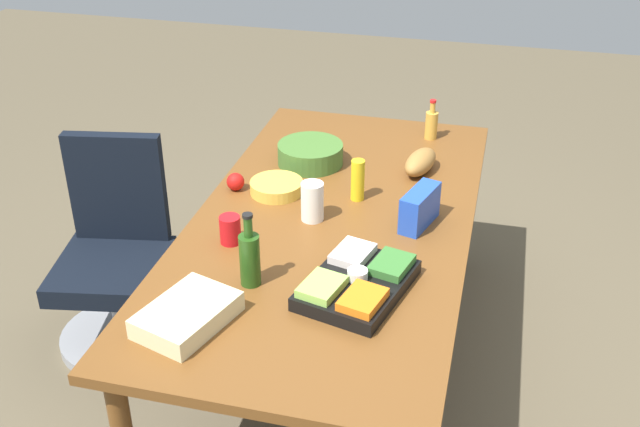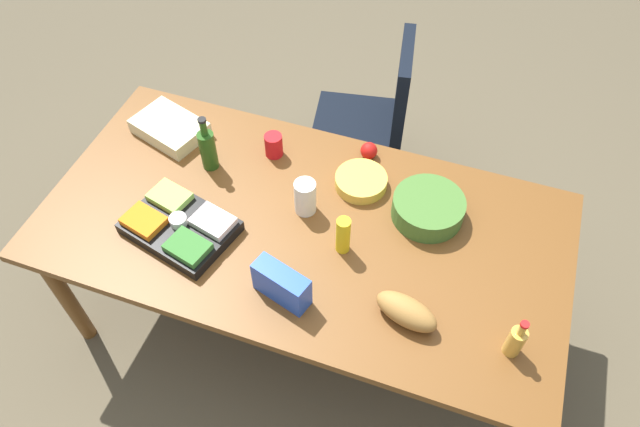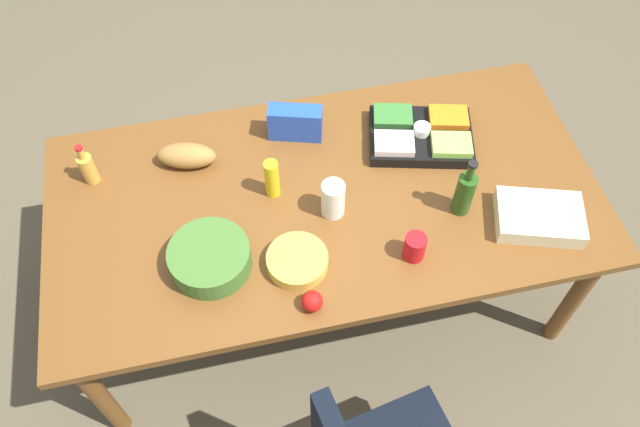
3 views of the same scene
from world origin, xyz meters
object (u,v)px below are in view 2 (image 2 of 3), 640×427
(mayo_jar, at_px, (305,197))
(veggie_tray, at_px, (180,225))
(sheet_cake, at_px, (170,128))
(salad_bowl, at_px, (428,208))
(office_chair, at_px, (367,135))
(wine_bottle, at_px, (208,149))
(conference_table, at_px, (303,234))
(chip_bag_blue, at_px, (282,284))
(mustard_bottle, at_px, (343,235))
(chip_bowl, at_px, (361,181))
(dressing_bottle, at_px, (516,341))
(red_solo_cup, at_px, (274,145))
(bread_loaf, at_px, (406,311))
(apple_red, at_px, (369,151))

(mayo_jar, bearing_deg, veggie_tray, -148.02)
(sheet_cake, bearing_deg, salad_bowl, -3.78)
(office_chair, xyz_separation_m, wine_bottle, (-0.50, -0.83, 0.52))
(conference_table, xyz_separation_m, sheet_cake, (-0.76, 0.30, 0.11))
(chip_bag_blue, height_order, wine_bottle, wine_bottle)
(office_chair, xyz_separation_m, mustard_bottle, (0.19, -1.06, 0.50))
(wine_bottle, bearing_deg, conference_table, -19.14)
(veggie_tray, bearing_deg, wine_bottle, 96.84)
(chip_bag_blue, xyz_separation_m, wine_bottle, (-0.54, 0.51, 0.03))
(sheet_cake, xyz_separation_m, chip_bowl, (0.93, -0.01, -0.01))
(mustard_bottle, bearing_deg, office_chair, 100.15)
(dressing_bottle, relative_size, red_solo_cup, 1.80)
(bread_loaf, bearing_deg, sheet_cake, 155.54)
(red_solo_cup, bearing_deg, apple_red, 17.14)
(conference_table, height_order, mustard_bottle, mustard_bottle)
(dressing_bottle, xyz_separation_m, bread_loaf, (-0.38, 0.00, -0.03))
(conference_table, relative_size, wine_bottle, 7.79)
(wine_bottle, xyz_separation_m, mayo_jar, (0.48, -0.09, -0.03))
(office_chair, height_order, mustard_bottle, office_chair)
(wine_bottle, distance_m, sheet_cake, 0.30)
(dressing_bottle, distance_m, chip_bowl, 0.91)
(salad_bowl, distance_m, sheet_cake, 1.24)
(sheet_cake, bearing_deg, office_chair, 42.70)
(red_solo_cup, relative_size, veggie_tray, 0.23)
(chip_bag_blue, height_order, veggie_tray, chip_bag_blue)
(salad_bowl, distance_m, bread_loaf, 0.50)
(red_solo_cup, distance_m, mayo_jar, 0.35)
(chip_bag_blue, relative_size, apple_red, 2.89)
(salad_bowl, height_order, wine_bottle, wine_bottle)
(red_solo_cup, bearing_deg, office_chair, 68.66)
(mustard_bottle, distance_m, chip_bowl, 0.35)
(conference_table, height_order, chip_bowl, chip_bowl)
(conference_table, distance_m, chip_bowl, 0.34)
(conference_table, xyz_separation_m, apple_red, (0.15, 0.46, 0.11))
(office_chair, xyz_separation_m, chip_bowl, (0.16, -0.72, 0.44))
(chip_bag_blue, height_order, apple_red, chip_bag_blue)
(chip_bag_blue, height_order, mayo_jar, mayo_jar)
(veggie_tray, bearing_deg, sheet_cake, 122.27)
(dressing_bottle, height_order, apple_red, dressing_bottle)
(wine_bottle, xyz_separation_m, bread_loaf, (1.00, -0.45, -0.06))
(chip_bowl, bearing_deg, chip_bag_blue, -100.68)
(bread_loaf, distance_m, sheet_cake, 1.39)
(wine_bottle, height_order, dressing_bottle, wine_bottle)
(office_chair, relative_size, wine_bottle, 3.45)
(office_chair, height_order, apple_red, office_chair)
(chip_bowl, bearing_deg, salad_bowl, -12.32)
(dressing_bottle, xyz_separation_m, apple_red, (-0.74, 0.74, -0.04))
(mayo_jar, xyz_separation_m, apple_red, (0.16, 0.38, -0.04))
(chip_bag_blue, bearing_deg, salad_bowl, 52.60)
(chip_bag_blue, relative_size, sheet_cake, 0.69)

